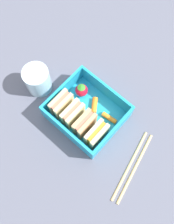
# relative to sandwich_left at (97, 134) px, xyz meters

# --- Properties ---
(ground_plane) EXTENTS (1.20, 1.20, 0.02)m
(ground_plane) POSITION_rel_sandwich_left_xyz_m (0.06, -0.03, -0.05)
(ground_plane) COLOR #555868
(bento_tray) EXTENTS (0.17, 0.15, 0.01)m
(bento_tray) POSITION_rel_sandwich_left_xyz_m (0.06, -0.03, -0.03)
(bento_tray) COLOR #1C9ECA
(bento_tray) RESTS_ON ground_plane
(bento_rim) EXTENTS (0.17, 0.15, 0.05)m
(bento_rim) POSITION_rel_sandwich_left_xyz_m (0.06, -0.03, -0.00)
(bento_rim) COLOR #1C9ECA
(bento_rim) RESTS_ON bento_tray
(sandwich_left) EXTENTS (0.03, 0.06, 0.06)m
(sandwich_left) POSITION_rel_sandwich_left_xyz_m (0.00, 0.00, 0.00)
(sandwich_left) COLOR beige
(sandwich_left) RESTS_ON bento_tray
(sandwich_center_left) EXTENTS (0.03, 0.06, 0.06)m
(sandwich_center_left) POSITION_rel_sandwich_left_xyz_m (0.04, 0.00, 0.00)
(sandwich_center_left) COLOR tan
(sandwich_center_left) RESTS_ON bento_tray
(sandwich_center) EXTENTS (0.03, 0.06, 0.06)m
(sandwich_center) POSITION_rel_sandwich_left_xyz_m (0.07, 0.00, 0.00)
(sandwich_center) COLOR beige
(sandwich_center) RESTS_ON bento_tray
(sandwich_center_right) EXTENTS (0.03, 0.06, 0.06)m
(sandwich_center_right) POSITION_rel_sandwich_left_xyz_m (0.11, 0.00, 0.00)
(sandwich_center_right) COLOR #E2BD86
(sandwich_center_right) RESTS_ON bento_tray
(carrot_stick_far_left) EXTENTS (0.04, 0.02, 0.01)m
(carrot_stick_far_left) POSITION_rel_sandwich_left_xyz_m (0.01, -0.06, -0.02)
(carrot_stick_far_left) COLOR orange
(carrot_stick_far_left) RESTS_ON bento_tray
(carrot_stick_left) EXTENTS (0.03, 0.04, 0.01)m
(carrot_stick_left) POSITION_rel_sandwich_left_xyz_m (0.06, -0.06, -0.02)
(carrot_stick_left) COLOR orange
(carrot_stick_left) RESTS_ON bento_tray
(strawberry_far_left) EXTENTS (0.03, 0.03, 0.04)m
(strawberry_far_left) POSITION_rel_sandwich_left_xyz_m (0.10, -0.06, -0.01)
(strawberry_far_left) COLOR red
(strawberry_far_left) RESTS_ON bento_tray
(chopstick_pair) EXTENTS (0.06, 0.18, 0.01)m
(chopstick_pair) POSITION_rel_sandwich_left_xyz_m (-0.11, -0.01, -0.04)
(chopstick_pair) COLOR tan
(chopstick_pair) RESTS_ON ground_plane
(drinking_glass) EXTENTS (0.06, 0.06, 0.07)m
(drinking_glass) POSITION_rel_sandwich_left_xyz_m (0.20, -0.01, -0.00)
(drinking_glass) COLOR silver
(drinking_glass) RESTS_ON ground_plane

